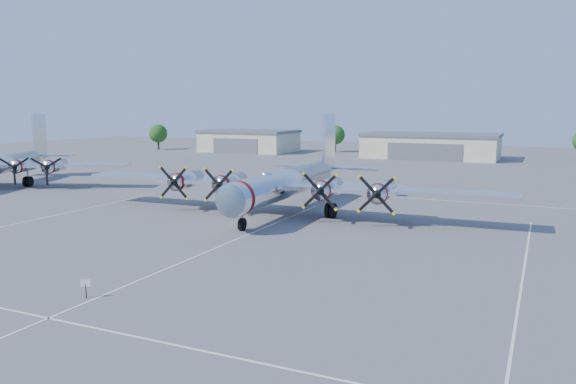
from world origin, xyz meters
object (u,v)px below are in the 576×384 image
at_px(hangar_west, 249,141).
at_px(main_bomber_b29, 289,211).
at_px(tree_west, 335,135).
at_px(info_placard, 86,285).
at_px(hangar_center, 431,146).
at_px(bomber_west, 4,185).
at_px(tree_far_west, 158,133).

bearing_deg(hangar_west, main_bomber_b29, -58.46).
xyz_separation_m(tree_west, info_placard, (24.44, -108.79, -3.46)).
height_order(hangar_west, hangar_center, same).
bearing_deg(main_bomber_b29, hangar_center, 86.59).
bearing_deg(bomber_west, hangar_west, 66.97).
xyz_separation_m(tree_far_west, tree_west, (45.00, 12.00, 0.00)).
bearing_deg(tree_far_west, tree_west, 14.93).
bearing_deg(hangar_center, info_placard, -90.32).
bearing_deg(info_placard, tree_far_west, 102.08).
relative_size(tree_west, main_bomber_b29, 0.15).
xyz_separation_m(hangar_west, bomber_west, (-1.92, -69.08, -2.71)).
bearing_deg(main_bomber_b29, tree_far_west, 133.62).
relative_size(main_bomber_b29, bomber_west, 1.22).
height_order(hangar_center, main_bomber_b29, hangar_center).
bearing_deg(hangar_west, hangar_center, -0.00).
relative_size(hangar_center, tree_far_west, 4.31).
bearing_deg(hangar_center, main_bomber_b29, -91.32).
xyz_separation_m(hangar_center, tree_far_west, (-70.00, -3.96, 1.51)).
height_order(tree_west, main_bomber_b29, tree_west).
bearing_deg(hangar_west, tree_west, 21.89).
bearing_deg(tree_far_west, hangar_center, 3.24).
bearing_deg(info_placard, hangar_west, 90.23).
height_order(tree_far_west, tree_west, same).
xyz_separation_m(main_bomber_b29, info_placard, (1.07, -30.09, 0.77)).
relative_size(tree_far_west, main_bomber_b29, 0.15).
relative_size(hangar_west, info_placard, 20.76).
distance_m(tree_west, bomber_west, 80.28).
relative_size(hangar_center, bomber_west, 0.76).
distance_m(hangar_center, tree_far_west, 70.13).
height_order(hangar_west, main_bomber_b29, hangar_west).
bearing_deg(info_placard, main_bomber_b29, 68.47).
distance_m(hangar_center, bomber_west, 83.56).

